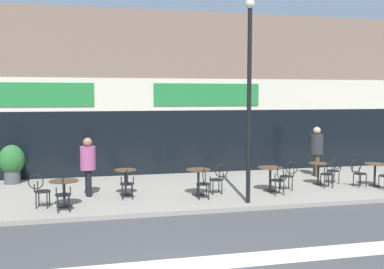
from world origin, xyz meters
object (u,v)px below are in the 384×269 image
at_px(pedestrian_near_end, 88,162).
at_px(planter_pot, 12,162).
at_px(cafe_chair_1_near, 127,182).
at_px(pedestrian_far_end, 317,147).
at_px(bistro_table_2, 198,177).
at_px(cafe_chair_5_side, 358,171).
at_px(cafe_chair_0_near, 63,192).
at_px(cafe_chair_0_side, 40,188).
at_px(bistro_table_1, 125,177).
at_px(cafe_chair_2_near, 204,182).
at_px(lamp_post, 249,88).
at_px(bistro_table_3, 270,174).
at_px(cafe_chair_3_near, 279,178).
at_px(cafe_chair_3_side, 289,174).
at_px(bistro_table_5, 375,170).
at_px(bistro_table_4, 318,169).
at_px(cafe_chair_4_side, 335,168).
at_px(bistro_table_0, 64,188).
at_px(cafe_chair_4_near, 328,172).
at_px(cafe_chair_2_side, 218,177).

bearing_deg(pedestrian_near_end, planter_pot, -56.00).
bearing_deg(cafe_chair_1_near, pedestrian_far_end, -71.47).
distance_m(bistro_table_2, cafe_chair_5_side, 5.33).
relative_size(cafe_chair_0_near, cafe_chair_0_side, 1.00).
xyz_separation_m(bistro_table_1, cafe_chair_5_side, (7.45, -0.59, -0.02)).
height_order(cafe_chair_2_near, pedestrian_far_end, pedestrian_far_end).
bearing_deg(lamp_post, cafe_chair_5_side, 15.88).
height_order(bistro_table_1, bistro_table_3, bistro_table_1).
distance_m(planter_pot, pedestrian_near_end, 3.56).
relative_size(cafe_chair_3_near, cafe_chair_3_side, 1.00).
distance_m(bistro_table_5, cafe_chair_1_near, 8.08).
height_order(bistro_table_3, cafe_chair_1_near, cafe_chair_1_near).
bearing_deg(bistro_table_4, cafe_chair_0_near, -167.48).
height_order(bistro_table_4, cafe_chair_4_side, cafe_chair_4_side).
bearing_deg(planter_pot, bistro_table_0, -62.88).
distance_m(bistro_table_4, cafe_chair_3_near, 2.34).
bearing_deg(pedestrian_far_end, pedestrian_near_end, 16.49).
xyz_separation_m(bistro_table_5, cafe_chair_0_side, (-10.42, -0.46, -0.01)).
bearing_deg(cafe_chair_3_side, pedestrian_far_end, -132.81).
relative_size(bistro_table_5, cafe_chair_0_near, 0.83).
bearing_deg(cafe_chair_4_near, bistro_table_0, 96.92).
distance_m(cafe_chair_4_side, pedestrian_near_end, 8.16).
bearing_deg(pedestrian_far_end, cafe_chair_5_side, 106.54).
bearing_deg(cafe_chair_4_side, pedestrian_far_end, -94.75).
height_order(cafe_chair_0_near, cafe_chair_5_side, same).
bearing_deg(cafe_chair_4_side, cafe_chair_3_near, 22.05).
height_order(bistro_table_0, bistro_table_4, bistro_table_4).
distance_m(bistro_table_5, planter_pot, 12.08).
bearing_deg(bistro_table_2, cafe_chair_1_near, -177.11).
relative_size(bistro_table_1, bistro_table_4, 1.06).
bearing_deg(bistro_table_3, bistro_table_4, 17.11).
bearing_deg(cafe_chair_4_side, cafe_chair_3_side, 13.92).
bearing_deg(bistro_table_4, bistro_table_2, -171.42).
bearing_deg(lamp_post, cafe_chair_4_near, 22.09).
distance_m(cafe_chair_2_near, cafe_chair_2_side, 0.89).
bearing_deg(cafe_chair_4_near, cafe_chair_5_side, -92.39).
distance_m(bistro_table_4, cafe_chair_0_side, 8.85).
relative_size(bistro_table_2, cafe_chair_1_near, 0.86).
distance_m(cafe_chair_2_side, pedestrian_near_end, 3.91).
distance_m(bistro_table_4, cafe_chair_5_side, 1.25).
xyz_separation_m(bistro_table_5, cafe_chair_5_side, (-0.63, -0.01, -0.01)).
distance_m(bistro_table_1, cafe_chair_2_side, 2.80).
xyz_separation_m(cafe_chair_2_near, lamp_post, (1.11, -0.65, 2.66)).
xyz_separation_m(cafe_chair_2_near, cafe_chair_5_side, (5.33, 0.55, 0.00)).
bearing_deg(cafe_chair_1_near, cafe_chair_2_side, -85.76).
bearing_deg(cafe_chair_2_side, bistro_table_0, 5.45).
relative_size(bistro_table_1, pedestrian_near_end, 0.44).
height_order(cafe_chair_4_side, planter_pot, planter_pot).
relative_size(cafe_chair_3_side, planter_pot, 0.69).
height_order(cafe_chair_5_side, planter_pot, planter_pot).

